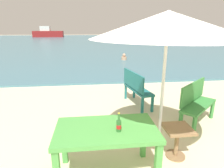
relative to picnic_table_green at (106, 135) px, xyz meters
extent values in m
cube|color=teal|center=(0.77, 29.65, -0.61)|extent=(120.00, 50.00, 0.08)
cube|color=#4C9E47|center=(0.00, 0.00, 0.08)|extent=(1.40, 0.80, 0.06)
cube|color=#4C9E47|center=(0.64, -0.34, -0.30)|extent=(0.08, 0.08, 0.70)
cube|color=#4C9E47|center=(-0.64, 0.34, -0.30)|extent=(0.08, 0.08, 0.70)
cube|color=#4C9E47|center=(0.64, 0.34, -0.30)|extent=(0.08, 0.08, 0.70)
cylinder|color=#2D662D|center=(0.16, -0.10, 0.19)|extent=(0.06, 0.06, 0.16)
cone|color=#2D662D|center=(0.16, -0.10, 0.27)|extent=(0.06, 0.06, 0.03)
cylinder|color=#2D662D|center=(0.16, -0.10, 0.32)|extent=(0.03, 0.03, 0.09)
cylinder|color=red|center=(0.16, -0.10, 0.18)|extent=(0.07, 0.07, 0.05)
cylinder|color=gold|center=(0.16, -0.10, 0.37)|extent=(0.03, 0.03, 0.01)
cylinder|color=silver|center=(0.84, 0.19, 0.50)|extent=(0.04, 0.04, 2.30)
cone|color=silver|center=(0.84, 0.19, 1.47)|extent=(2.10, 2.10, 0.36)
cube|color=olive|center=(1.18, 0.27, -0.13)|extent=(0.44, 0.44, 0.04)
cylinder|color=olive|center=(1.18, 0.27, -0.40)|extent=(0.07, 0.07, 0.50)
cylinder|color=olive|center=(1.18, 0.27, -0.64)|extent=(0.32, 0.32, 0.03)
cube|color=#237275|center=(1.10, 2.54, -0.20)|extent=(0.60, 1.25, 0.05)
cube|color=#237275|center=(0.94, 2.51, 0.08)|extent=(0.28, 1.18, 0.44)
cube|color=#237275|center=(1.35, 2.03, -0.44)|extent=(0.06, 0.06, 0.42)
cube|color=#237275|center=(1.13, 3.11, -0.44)|extent=(0.06, 0.06, 0.42)
cube|color=#237275|center=(1.08, 1.98, -0.44)|extent=(0.06, 0.06, 0.42)
cube|color=#237275|center=(0.85, 3.05, -0.44)|extent=(0.06, 0.06, 0.42)
cube|color=#3D8C42|center=(2.14, 1.28, -0.20)|extent=(1.15, 1.05, 0.05)
cube|color=#3D8C42|center=(2.03, 1.40, 0.08)|extent=(0.95, 0.80, 0.44)
cube|color=#3D8C42|center=(1.81, 0.82, -0.44)|extent=(0.06, 0.06, 0.42)
cube|color=#3D8C42|center=(2.65, 1.52, -0.44)|extent=(0.06, 0.06, 0.42)
cube|color=#3D8C42|center=(1.63, 1.03, -0.44)|extent=(0.06, 0.06, 0.42)
cube|color=#3D8C42|center=(2.47, 1.74, -0.44)|extent=(0.06, 0.06, 0.42)
cylinder|color=tan|center=(2.01, 9.82, -0.47)|extent=(0.34, 0.34, 0.20)
sphere|color=tan|center=(2.01, 9.82, -0.27)|extent=(0.21, 0.21, 0.21)
cube|color=maroon|center=(-9.17, 42.60, 0.09)|extent=(6.44, 1.76, 1.32)
cube|color=silver|center=(-9.76, 42.60, 1.26)|extent=(2.05, 1.32, 1.02)
camera|label=1|loc=(-0.19, -2.33, 1.43)|focal=30.58mm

